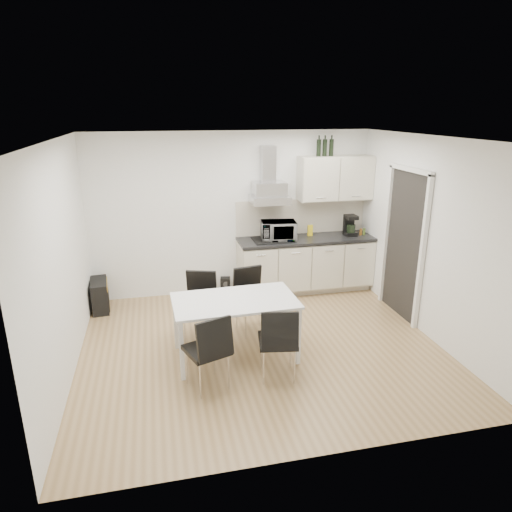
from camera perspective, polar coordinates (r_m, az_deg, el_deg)
The scene contains 15 objects.
ground at distance 5.97m, azimuth 0.64°, elevation -11.26°, with size 4.50×4.50×0.00m, color tan.
wall_back at distance 7.35m, azimuth -2.94°, elevation 5.24°, with size 4.50×0.10×2.60m, color white.
wall_front at distance 3.68m, azimuth 7.99°, elevation -8.34°, with size 4.50×0.10×2.60m, color white.
wall_left at distance 5.42m, azimuth -23.13°, elevation -0.88°, with size 0.10×4.00×2.60m, color white.
wall_right at distance 6.35m, azimuth 20.87°, elevation 2.01°, with size 0.10×4.00×2.60m, color white.
ceiling at distance 5.22m, azimuth 0.74°, elevation 14.48°, with size 4.50×4.50×0.00m, color white.
doorway at distance 6.84m, azimuth 17.88°, elevation 1.24°, with size 0.08×1.04×2.10m, color white.
kitchenette at distance 7.51m, azimuth 6.45°, elevation 1.73°, with size 2.22×0.64×2.52m.
dining_table at distance 5.49m, azimuth -2.67°, elevation -6.19°, with size 1.49×0.88×0.75m.
chair_far_left at distance 6.05m, azimuth -7.09°, elevation -6.34°, with size 0.44×0.50×0.88m, color black, non-canonical shape.
chair_far_right at distance 6.17m, azimuth -0.42°, elevation -5.71°, with size 0.44×0.50×0.88m, color black, non-canonical shape.
chair_near_left at distance 5.02m, azimuth -6.18°, elevation -11.69°, with size 0.44×0.50×0.88m, color black, non-canonical shape.
chair_near_right at distance 5.18m, azimuth 2.73°, elevation -10.63°, with size 0.44×0.50×0.88m, color black, non-canonical shape.
guitar_amp at distance 7.29m, azimuth -18.94°, elevation -4.66°, with size 0.29×0.58×0.46m.
floor_speaker at distance 7.58m, azimuth -3.85°, elevation -3.65°, with size 0.16×0.14×0.26m, color black.
Camera 1 is at (-1.21, -5.07, 2.92)m, focal length 32.00 mm.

